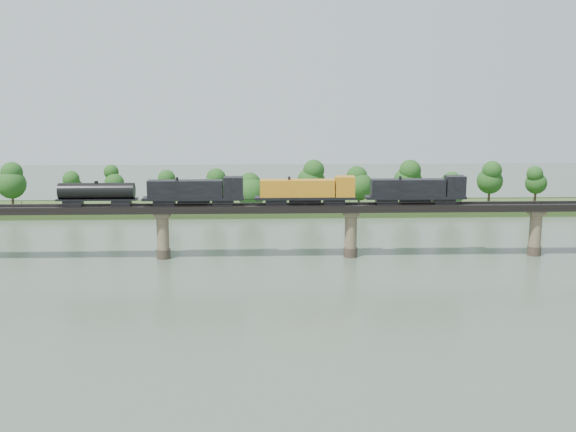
{
  "coord_description": "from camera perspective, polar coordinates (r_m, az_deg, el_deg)",
  "views": [
    {
      "loc": [
        -18.67,
        -120.17,
        37.8
      ],
      "look_at": [
        -13.44,
        30.0,
        9.0
      ],
      "focal_mm": 45.0,
      "sensor_mm": 36.0,
      "label": 1
    }
  ],
  "objects": [
    {
      "name": "bridge",
      "position": [
        154.74,
        4.98,
        -1.26
      ],
      "size": [
        236.0,
        30.0,
        11.5
      ],
      "color": "#473A2D",
      "rests_on": "ground"
    },
    {
      "name": "freight_train",
      "position": [
        151.99,
        -1.52,
        1.96
      ],
      "size": [
        86.17,
        3.36,
        5.93
      ],
      "color": "black",
      "rests_on": "bridge"
    },
    {
      "name": "bridge_superstructure",
      "position": [
        153.54,
        5.02,
        1.06
      ],
      "size": [
        220.0,
        4.9,
        0.75
      ],
      "color": "black",
      "rests_on": "bridge"
    },
    {
      "name": "ground",
      "position": [
        127.35,
        6.57,
        -6.49
      ],
      "size": [
        400.0,
        400.0,
        0.0
      ],
      "primitive_type": "plane",
      "color": "#3C4C3B",
      "rests_on": "ground"
    },
    {
      "name": "far_bank",
      "position": [
        209.31,
        3.16,
        0.65
      ],
      "size": [
        300.0,
        24.0,
        1.6
      ],
      "primitive_type": "cube",
      "color": "#2B441B",
      "rests_on": "ground"
    },
    {
      "name": "far_treeline",
      "position": [
        203.04,
        0.98,
        2.65
      ],
      "size": [
        289.06,
        17.54,
        13.6
      ],
      "color": "#382619",
      "rests_on": "far_bank"
    }
  ]
}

